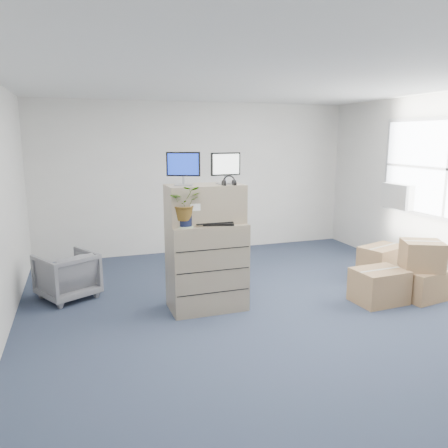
{
  "coord_description": "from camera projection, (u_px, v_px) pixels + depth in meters",
  "views": [
    {
      "loc": [
        -2.17,
        -4.47,
        2.16
      ],
      "look_at": [
        -0.53,
        0.4,
        1.13
      ],
      "focal_mm": 35.0,
      "sensor_mm": 36.0,
      "label": 1
    }
  ],
  "objects": [
    {
      "name": "filing_cabinet_upper",
      "position": [
        205.0,
        204.0,
        5.42
      ],
      "size": [
        0.95,
        0.48,
        0.48
      ],
      "primitive_type": "cube",
      "rotation": [
        0.0,
        0.0,
        0.01
      ],
      "color": "gray",
      "rests_on": "filing_cabinet_lower"
    },
    {
      "name": "tissue_box",
      "position": [
        226.0,
        212.0,
        5.61
      ],
      "size": [
        0.25,
        0.17,
        0.08
      ],
      "primitive_type": "cube",
      "rotation": [
        0.0,
        0.0,
        -0.29
      ],
      "color": "#428BE2",
      "rests_on": "external_drive"
    },
    {
      "name": "water_bottle",
      "position": [
        209.0,
        211.0,
        5.49
      ],
      "size": [
        0.07,
        0.07,
        0.26
      ],
      "primitive_type": "cylinder",
      "color": "#96989F",
      "rests_on": "filing_cabinet_lower"
    },
    {
      "name": "external_drive",
      "position": [
        227.0,
        217.0,
        5.64
      ],
      "size": [
        0.22,
        0.18,
        0.06
      ],
      "primitive_type": "cube",
      "rotation": [
        0.0,
        0.0,
        0.18
      ],
      "color": "black",
      "rests_on": "filing_cabinet_lower"
    },
    {
      "name": "ac_unit",
      "position": [
        399.0,
        196.0,
        7.22
      ],
      "size": [
        0.24,
        0.6,
        0.4
      ],
      "primitive_type": "cube",
      "color": "silver",
      "rests_on": "wall_right"
    },
    {
      "name": "phone_dock",
      "position": [
        204.0,
        218.0,
        5.47
      ],
      "size": [
        0.07,
        0.06,
        0.15
      ],
      "rotation": [
        0.0,
        0.0,
        0.01
      ],
      "color": "silver",
      "rests_on": "filing_cabinet_lower"
    },
    {
      "name": "cardboard_boxes",
      "position": [
        396.0,
        272.0,
        6.14
      ],
      "size": [
        1.46,
        1.54,
        0.8
      ],
      "color": "#A5734F",
      "rests_on": "ground"
    },
    {
      "name": "ground",
      "position": [
        276.0,
        319.0,
        5.26
      ],
      "size": [
        7.0,
        7.0,
        0.0
      ],
      "primitive_type": "plane",
      "color": "#272D46",
      "rests_on": "ground"
    },
    {
      "name": "mouse",
      "position": [
        235.0,
        221.0,
        5.45
      ],
      "size": [
        0.12,
        0.09,
        0.04
      ],
      "primitive_type": "ellipsoid",
      "rotation": [
        0.0,
        0.0,
        0.15
      ],
      "color": "silver",
      "rests_on": "filing_cabinet_lower"
    },
    {
      "name": "wall_back",
      "position": [
        198.0,
        178.0,
        8.25
      ],
      "size": [
        6.0,
        0.02,
        2.8
      ],
      "primitive_type": "cube",
      "color": "beige",
      "rests_on": "ground"
    },
    {
      "name": "potted_plant",
      "position": [
        185.0,
        208.0,
        5.14
      ],
      "size": [
        0.39,
        0.43,
        0.4
      ],
      "rotation": [
        0.0,
        0.0,
        0.01
      ],
      "color": "#A2C09B",
      "rests_on": "filing_cabinet_lower"
    },
    {
      "name": "monitor_right",
      "position": [
        226.0,
        166.0,
        5.39
      ],
      "size": [
        0.39,
        0.17,
        0.39
      ],
      "rotation": [
        0.0,
        0.0,
        0.13
      ],
      "color": "#99999E",
      "rests_on": "filing_cabinet_upper"
    },
    {
      "name": "keyboard",
      "position": [
        212.0,
        224.0,
        5.33
      ],
      "size": [
        0.56,
        0.35,
        0.03
      ],
      "primitive_type": "cube",
      "rotation": [
        0.0,
        0.0,
        -0.27
      ],
      "color": "black",
      "rests_on": "filing_cabinet_lower"
    },
    {
      "name": "headphones",
      "position": [
        229.0,
        182.0,
        5.28
      ],
      "size": [
        0.16,
        0.02,
        0.16
      ],
      "primitive_type": "torus",
      "rotation": [
        1.57,
        0.0,
        0.01
      ],
      "color": "black",
      "rests_on": "filing_cabinet_upper"
    },
    {
      "name": "filing_cabinet_lower",
      "position": [
        207.0,
        266.0,
        5.53
      ],
      "size": [
        0.95,
        0.59,
        1.11
      ],
      "primitive_type": "cube",
      "rotation": [
        0.0,
        0.0,
        0.01
      ],
      "color": "gray",
      "rests_on": "ground"
    },
    {
      "name": "office_chair",
      "position": [
        67.0,
        273.0,
        5.91
      ],
      "size": [
        0.9,
        0.88,
        0.7
      ],
      "primitive_type": "imported",
      "rotation": [
        0.0,
        0.0,
        3.64
      ],
      "color": "#595A5E",
      "rests_on": "ground"
    },
    {
      "name": "monitor_left",
      "position": [
        183.0,
        167.0,
        5.22
      ],
      "size": [
        0.39,
        0.22,
        0.4
      ],
      "rotation": [
        0.0,
        0.0,
        -0.38
      ],
      "color": "#99999E",
      "rests_on": "filing_cabinet_upper"
    }
  ]
}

